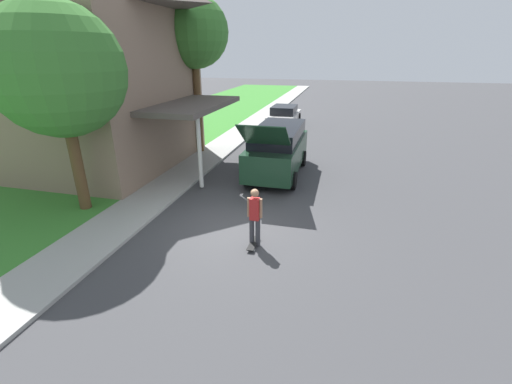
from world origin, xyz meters
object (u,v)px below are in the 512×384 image
(lawn_tree_near, at_px, (58,71))
(car_down_street, at_px, (284,116))
(skateboard, at_px, (253,243))
(suv_parked, at_px, (278,149))
(lawn_tree_far, at_px, (193,33))
(skateboarder, at_px, (255,215))

(lawn_tree_near, bearing_deg, car_down_street, 76.17)
(car_down_street, bearing_deg, skateboard, -82.80)
(car_down_street, distance_m, skateboard, 16.94)
(suv_parked, height_order, skateboard, suv_parked)
(suv_parked, distance_m, car_down_street, 10.93)
(lawn_tree_far, relative_size, car_down_street, 1.66)
(suv_parked, distance_m, skateboarder, 5.95)
(car_down_street, xyz_separation_m, skateboarder, (2.15, -16.73, 0.25))
(lawn_tree_far, relative_size, skateboard, 9.51)
(car_down_street, height_order, skateboarder, skateboarder)
(car_down_street, bearing_deg, suv_parked, -81.52)
(skateboarder, height_order, skateboard, skateboarder)
(car_down_street, distance_m, skateboarder, 16.87)
(lawn_tree_near, bearing_deg, skateboarder, -7.45)
(suv_parked, bearing_deg, lawn_tree_near, -137.17)
(lawn_tree_near, bearing_deg, suv_parked, 42.83)
(lawn_tree_far, bearing_deg, suv_parked, -27.87)
(suv_parked, xyz_separation_m, skateboard, (0.51, -5.99, -1.05))
(skateboard, bearing_deg, lawn_tree_far, 121.18)
(lawn_tree_far, height_order, car_down_street, lawn_tree_far)
(skateboarder, xyz_separation_m, skateboard, (-0.02, -0.07, -0.83))
(lawn_tree_far, height_order, suv_parked, lawn_tree_far)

